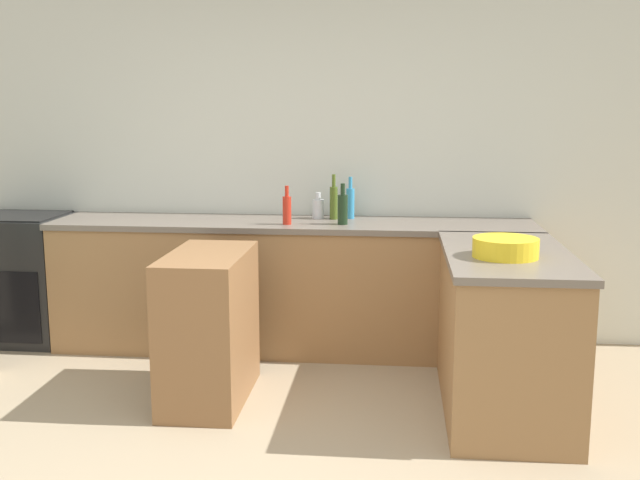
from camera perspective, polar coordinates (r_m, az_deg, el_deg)
name	(u,v)px	position (r m, az deg, el deg)	size (l,w,h in m)	color
wall_back	(298,157)	(5.53, -1.66, 6.37)	(8.00, 0.06, 2.70)	silver
counter_back	(293,285)	(5.32, -2.10, -3.46)	(3.38, 0.66, 0.92)	olive
counter_peninsula	(504,331)	(4.38, 13.86, -6.77)	(0.69, 1.34, 0.92)	olive
range_oven	(21,278)	(5.96, -21.83, -2.69)	(0.68, 0.61, 0.93)	black
island_table	(209,327)	(4.46, -8.47, -6.55)	(0.44, 0.84, 0.88)	brown
mixing_bowl	(505,247)	(4.11, 13.95, -0.55)	(0.35, 0.35, 0.10)	yellow
hot_sauce_bottle	(287,209)	(5.08, -2.53, 2.36)	(0.06, 0.06, 0.26)	red
wine_bottle_dark	(343,208)	(5.08, 1.74, 2.44)	(0.07, 0.07, 0.28)	black
vinegar_bottle_clear	(318,208)	(5.36, -0.15, 2.45)	(0.08, 0.08, 0.19)	silver
dish_soap_bottle	(350,202)	(5.35, 2.32, 2.91)	(0.06, 0.06, 0.30)	#338CBF
olive_oil_bottle	(334,201)	(5.31, 1.05, 2.95)	(0.06, 0.06, 0.32)	#475B1E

